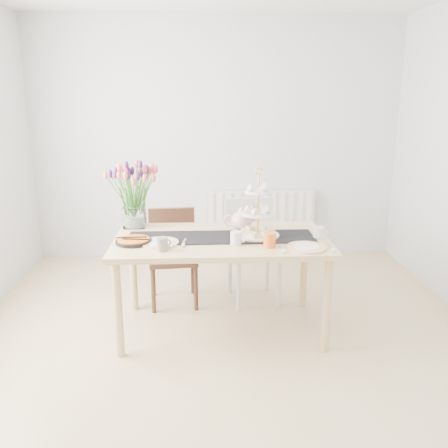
{
  "coord_description": "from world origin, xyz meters",
  "views": [
    {
      "loc": [
        -0.17,
        -2.98,
        1.79
      ],
      "look_at": [
        -0.01,
        0.38,
        0.87
      ],
      "focal_mm": 38.0,
      "sensor_mm": 36.0,
      "label": 1
    }
  ],
  "objects_px": {
    "radiator": "(261,217)",
    "cake_stand": "(258,220)",
    "teapot": "(242,221)",
    "plate_left": "(159,243)",
    "tulip_vase": "(133,185)",
    "cream_jug": "(319,233)",
    "tart_tin": "(134,241)",
    "mug_grey": "(162,244)",
    "plate_right": "(306,247)",
    "mug_orange": "(270,240)",
    "chair_white": "(252,242)",
    "dining_table": "(221,247)",
    "mug_white": "(236,238)",
    "chair_brown": "(173,249)"
  },
  "relations": [
    {
      "from": "plate_right",
      "to": "radiator",
      "type": "bearing_deg",
      "value": 91.65
    },
    {
      "from": "plate_left",
      "to": "cake_stand",
      "type": "bearing_deg",
      "value": 10.19
    },
    {
      "from": "tart_tin",
      "to": "mug_white",
      "type": "height_order",
      "value": "mug_white"
    },
    {
      "from": "mug_grey",
      "to": "mug_orange",
      "type": "relative_size",
      "value": 0.92
    },
    {
      "from": "chair_white",
      "to": "cake_stand",
      "type": "xyz_separation_m",
      "value": [
        -0.02,
        -0.61,
        0.36
      ]
    },
    {
      "from": "plate_left",
      "to": "teapot",
      "type": "bearing_deg",
      "value": 25.98
    },
    {
      "from": "teapot",
      "to": "tart_tin",
      "type": "relative_size",
      "value": 1.02
    },
    {
      "from": "plate_left",
      "to": "dining_table",
      "type": "bearing_deg",
      "value": 15.69
    },
    {
      "from": "cake_stand",
      "to": "cream_jug",
      "type": "xyz_separation_m",
      "value": [
        0.45,
        -0.04,
        -0.1
      ]
    },
    {
      "from": "tulip_vase",
      "to": "mug_white",
      "type": "relative_size",
      "value": 6.52
    },
    {
      "from": "mug_white",
      "to": "mug_orange",
      "type": "bearing_deg",
      "value": 13.43
    },
    {
      "from": "tulip_vase",
      "to": "chair_brown",
      "type": "bearing_deg",
      "value": 39.76
    },
    {
      "from": "teapot",
      "to": "mug_orange",
      "type": "xyz_separation_m",
      "value": [
        0.16,
        -0.42,
        -0.03
      ]
    },
    {
      "from": "radiator",
      "to": "mug_orange",
      "type": "height_order",
      "value": "mug_orange"
    },
    {
      "from": "chair_white",
      "to": "plate_left",
      "type": "bearing_deg",
      "value": -143.92
    },
    {
      "from": "mug_white",
      "to": "plate_left",
      "type": "height_order",
      "value": "mug_white"
    },
    {
      "from": "cake_stand",
      "to": "tart_tin",
      "type": "bearing_deg",
      "value": -173.37
    },
    {
      "from": "tulip_vase",
      "to": "plate_left",
      "type": "height_order",
      "value": "tulip_vase"
    },
    {
      "from": "cake_stand",
      "to": "tart_tin",
      "type": "xyz_separation_m",
      "value": [
        -0.92,
        -0.11,
        -0.12
      ]
    },
    {
      "from": "tulip_vase",
      "to": "cream_jug",
      "type": "distance_m",
      "value": 1.5
    },
    {
      "from": "dining_table",
      "to": "mug_white",
      "type": "relative_size",
      "value": 16.55
    },
    {
      "from": "radiator",
      "to": "cake_stand",
      "type": "distance_m",
      "value": 1.83
    },
    {
      "from": "tulip_vase",
      "to": "tart_tin",
      "type": "bearing_deg",
      "value": -83.55
    },
    {
      "from": "dining_table",
      "to": "tulip_vase",
      "type": "distance_m",
      "value": 0.88
    },
    {
      "from": "chair_white",
      "to": "plate_left",
      "type": "relative_size",
      "value": 3.22
    },
    {
      "from": "plate_right",
      "to": "teapot",
      "type": "bearing_deg",
      "value": 132.1
    },
    {
      "from": "tart_tin",
      "to": "mug_orange",
      "type": "xyz_separation_m",
      "value": [
        0.97,
        -0.14,
        0.04
      ]
    },
    {
      "from": "radiator",
      "to": "tulip_vase",
      "type": "height_order",
      "value": "tulip_vase"
    },
    {
      "from": "dining_table",
      "to": "teapot",
      "type": "bearing_deg",
      "value": 46.23
    },
    {
      "from": "chair_white",
      "to": "dining_table",
      "type": "bearing_deg",
      "value": -124.53
    },
    {
      "from": "dining_table",
      "to": "tart_tin",
      "type": "xyz_separation_m",
      "value": [
        -0.64,
        -0.1,
        0.09
      ]
    },
    {
      "from": "cream_jug",
      "to": "plate_right",
      "type": "xyz_separation_m",
      "value": [
        -0.15,
        -0.25,
        -0.03
      ]
    },
    {
      "from": "mug_grey",
      "to": "teapot",
      "type": "bearing_deg",
      "value": 1.32
    },
    {
      "from": "teapot",
      "to": "dining_table",
      "type": "bearing_deg",
      "value": -129.28
    },
    {
      "from": "tulip_vase",
      "to": "dining_table",
      "type": "bearing_deg",
      "value": -26.23
    },
    {
      "from": "mug_orange",
      "to": "plate_left",
      "type": "height_order",
      "value": "mug_orange"
    },
    {
      "from": "plate_left",
      "to": "cream_jug",
      "type": "bearing_deg",
      "value": 4.22
    },
    {
      "from": "cake_stand",
      "to": "radiator",
      "type": "bearing_deg",
      "value": 81.94
    },
    {
      "from": "mug_grey",
      "to": "plate_left",
      "type": "relative_size",
      "value": 0.34
    },
    {
      "from": "cream_jug",
      "to": "mug_grey",
      "type": "xyz_separation_m",
      "value": [
        -1.15,
        -0.25,
        0.01
      ]
    },
    {
      "from": "dining_table",
      "to": "cake_stand",
      "type": "relative_size",
      "value": 3.35
    },
    {
      "from": "chair_brown",
      "to": "mug_white",
      "type": "relative_size",
      "value": 8.5
    },
    {
      "from": "radiator",
      "to": "teapot",
      "type": "xyz_separation_m",
      "value": [
        -0.36,
        -1.59,
        0.38
      ]
    },
    {
      "from": "radiator",
      "to": "dining_table",
      "type": "bearing_deg",
      "value": -106.61
    },
    {
      "from": "radiator",
      "to": "tart_tin",
      "type": "height_order",
      "value": "tart_tin"
    },
    {
      "from": "tulip_vase",
      "to": "plate_left",
      "type": "xyz_separation_m",
      "value": [
        0.24,
        -0.47,
        -0.34
      ]
    },
    {
      "from": "radiator",
      "to": "cream_jug",
      "type": "height_order",
      "value": "cream_jug"
    },
    {
      "from": "teapot",
      "to": "plate_left",
      "type": "distance_m",
      "value": 0.69
    },
    {
      "from": "mug_white",
      "to": "mug_orange",
      "type": "height_order",
      "value": "mug_orange"
    },
    {
      "from": "cake_stand",
      "to": "mug_white",
      "type": "height_order",
      "value": "cake_stand"
    }
  ]
}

